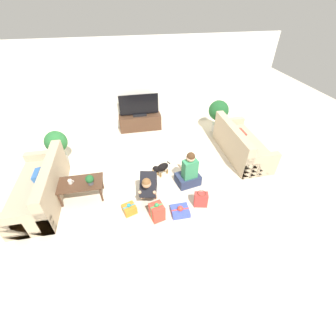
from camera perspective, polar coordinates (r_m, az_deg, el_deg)
ground_plane at (r=5.49m, az=-3.63°, el=-1.94°), size 16.00×16.00×0.00m
wall_back at (r=7.15m, az=-7.37°, el=20.02°), size 8.40×0.06×2.60m
sofa_left at (r=5.41m, az=-29.53°, el=-4.59°), size 0.86×2.00×0.85m
sofa_right at (r=6.33m, az=17.90°, el=5.61°), size 0.86×2.00×0.85m
coffee_table at (r=5.05m, az=-21.49°, el=-3.91°), size 0.94×0.51×0.42m
tv_console at (r=7.31m, az=-7.01°, el=11.43°), size 1.29×0.39×0.48m
tv at (r=7.09m, az=-7.36°, el=15.24°), size 1.17×0.20×0.66m
potted_plant_corner_left at (r=6.27m, az=-26.44°, el=5.58°), size 0.54×0.54×0.87m
potted_plant_corner_right at (r=7.16m, az=12.68°, el=13.70°), size 0.60×0.60×0.99m
person_kneeling at (r=4.75m, az=-4.92°, el=-4.40°), size 0.47×0.84×0.79m
person_sitting at (r=5.07m, az=5.29°, el=-1.24°), size 0.59×0.55×0.90m
dog at (r=5.35m, az=-1.87°, el=-0.00°), size 0.49×0.34×0.35m
gift_box_a at (r=4.63m, az=3.11°, el=-10.78°), size 0.36×0.34×0.18m
gift_box_b at (r=4.68m, az=-9.79°, el=-10.19°), size 0.31×0.31×0.24m
gift_box_c at (r=4.46m, az=-2.82°, el=-11.00°), size 0.31×0.32×0.41m
gift_bag_a at (r=4.73m, az=8.36°, el=-7.89°), size 0.30×0.21×0.36m
mug at (r=5.04m, az=-23.57°, el=-3.21°), size 0.12×0.08×0.09m
tabletop_plant at (r=4.82m, az=-19.27°, el=-2.78°), size 0.17×0.17×0.22m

